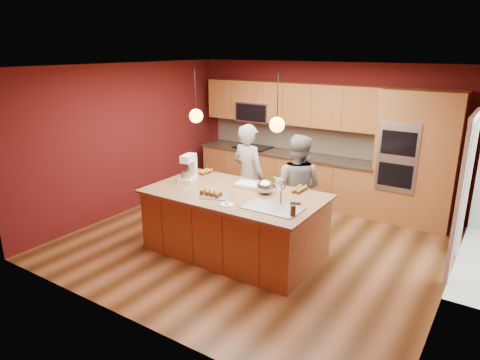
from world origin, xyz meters
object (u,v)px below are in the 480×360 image
Objects in this scene: island at (235,222)px; person_left at (248,176)px; stand_mixer at (188,170)px; person_right at (297,188)px; mixing_bowl at (265,187)px.

island is 1.12m from person_left.
person_right is at bearing 20.80° from stand_mixer.
island reaches higher than mixing_bowl.
person_right is (0.51, 0.97, 0.36)m from island.
person_left is 0.90m from person_right.
mixing_bowl is at bearing 73.49° from person_right.
stand_mixer is 1.31m from mixing_bowl.
stand_mixer reaches higher than island.
stand_mixer is (-1.43, -0.90, 0.28)m from person_right.
person_left reaches higher than person_right.
person_left is at bearing 135.13° from mixing_bowl.
mixing_bowl is (1.30, 0.14, -0.08)m from stand_mixer.
person_left is (-0.39, 0.97, 0.40)m from island.
stand_mixer is (-0.92, 0.07, 0.65)m from island.
person_right reaches higher than mixing_bowl.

